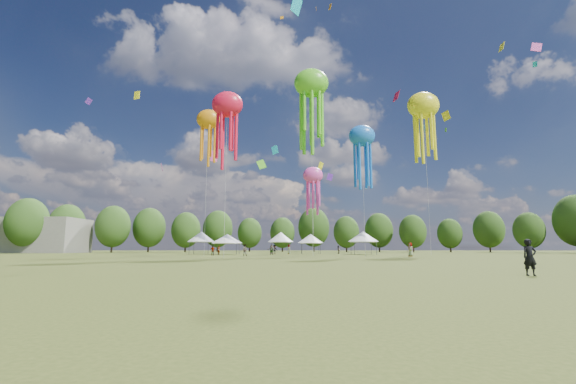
{
  "coord_description": "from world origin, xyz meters",
  "views": [
    {
      "loc": [
        -3.31,
        -17.66,
        1.2
      ],
      "look_at": [
        -3.23,
        15.0,
        6.0
      ],
      "focal_mm": 23.68,
      "sensor_mm": 36.0,
      "label": 1
    }
  ],
  "objects": [
    {
      "name": "ground",
      "position": [
        0.0,
        0.0,
        0.0
      ],
      "size": [
        300.0,
        300.0,
        0.0
      ],
      "primitive_type": "plane",
      "color": "#384416",
      "rests_on": "ground"
    },
    {
      "name": "festival_tents",
      "position": [
        -5.21,
        53.53,
        3.07
      ],
      "size": [
        35.35,
        9.7,
        4.25
      ],
      "color": "#47474C",
      "rests_on": "ground"
    },
    {
      "name": "show_kites",
      "position": [
        4.13,
        40.18,
        21.49
      ],
      "size": [
        41.05,
        20.61,
        30.69
      ],
      "color": "#F11536",
      "rests_on": "ground"
    },
    {
      "name": "observer_main",
      "position": [
        7.22,
        -1.01,
        0.79
      ],
      "size": [
        0.58,
        0.39,
        1.58
      ],
      "primitive_type": "imported",
      "rotation": [
        0.0,
        0.0,
        -0.02
      ],
      "color": "black",
      "rests_on": "ground"
    },
    {
      "name": "treeline",
      "position": [
        -3.87,
        62.51,
        6.54
      ],
      "size": [
        201.57,
        95.24,
        13.43
      ],
      "color": "#38281C",
      "rests_on": "ground"
    },
    {
      "name": "spectator_near",
      "position": [
        -9.39,
        37.15,
        0.83
      ],
      "size": [
        0.85,
        0.68,
        1.67
      ],
      "primitive_type": "imported",
      "rotation": [
        0.0,
        0.0,
        3.2
      ],
      "color": "gray",
      "rests_on": "ground"
    },
    {
      "name": "spectators_far",
      "position": [
        -1.63,
        48.8,
        0.86
      ],
      "size": [
        29.95,
        22.66,
        1.92
      ],
      "color": "gray",
      "rests_on": "ground"
    },
    {
      "name": "small_kites",
      "position": [
        -0.61,
        42.96,
        30.03
      ],
      "size": [
        70.37,
        59.18,
        45.06
      ],
      "color": "#F11536",
      "rests_on": "ground"
    }
  ]
}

